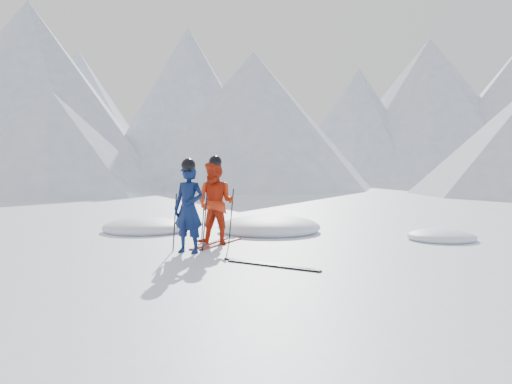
{
  "coord_description": "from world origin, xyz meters",
  "views": [
    {
      "loc": [
        -0.59,
        -9.76,
        1.64
      ],
      "look_at": [
        -1.52,
        0.5,
        1.1
      ],
      "focal_mm": 38.0,
      "sensor_mm": 36.0,
      "label": 1
    }
  ],
  "objects": [
    {
      "name": "skier_red",
      "position": [
        -2.4,
        1.05,
        0.85
      ],
      "size": [
        0.97,
        0.85,
        1.7
      ],
      "primitive_type": "imported",
      "rotation": [
        0.0,
        0.0,
        -0.29
      ],
      "color": "red",
      "rests_on": "ground"
    },
    {
      "name": "pole_blue_right",
      "position": [
        -2.46,
        0.22,
        0.54
      ],
      "size": [
        0.11,
        0.07,
        1.08
      ],
      "primitive_type": "cylinder",
      "rotation": [
        -0.04,
        0.08,
        0.0
      ],
      "color": "black",
      "rests_on": "ground"
    },
    {
      "name": "snow_lumps",
      "position": [
        -1.76,
        2.79,
        0.0
      ],
      "size": [
        9.32,
        6.08,
        0.54
      ],
      "color": "white",
      "rests_on": "ground"
    },
    {
      "name": "pole_red_left",
      "position": [
        -2.7,
        1.3,
        0.57
      ],
      "size": [
        0.11,
        0.09,
        1.13
      ],
      "primitive_type": "cylinder",
      "rotation": [
        0.06,
        0.08,
        0.0
      ],
      "color": "black",
      "rests_on": "ground"
    },
    {
      "name": "ski_loose_b",
      "position": [
        -1.1,
        -1.22,
        0.01
      ],
      "size": [
        1.55,
        0.87,
        0.03
      ],
      "primitive_type": "cube",
      "rotation": [
        0.0,
        0.0,
        1.09
      ],
      "color": "black",
      "rests_on": "ground"
    },
    {
      "name": "pole_red_right",
      "position": [
        -2.1,
        1.2,
        0.57
      ],
      "size": [
        0.11,
        0.08,
        1.13
      ],
      "primitive_type": "cylinder",
      "rotation": [
        -0.05,
        0.08,
        0.0
      ],
      "color": "black",
      "rests_on": "ground"
    },
    {
      "name": "ski_worn_right",
      "position": [
        -2.28,
        1.05,
        0.01
      ],
      "size": [
        0.63,
        1.64,
        0.03
      ],
      "primitive_type": "cube",
      "rotation": [
        0.0,
        0.0,
        -0.33
      ],
      "color": "black",
      "rests_on": "ground"
    },
    {
      "name": "ski_loose_a",
      "position": [
        -1.2,
        -1.07,
        0.01
      ],
      "size": [
        1.52,
        0.92,
        0.03
      ],
      "primitive_type": "cube",
      "rotation": [
        0.0,
        0.0,
        1.05
      ],
      "color": "black",
      "rests_on": "ground"
    },
    {
      "name": "ski_worn_left",
      "position": [
        -2.52,
        1.05,
        0.01
      ],
      "size": [
        0.52,
        1.67,
        0.03
      ],
      "primitive_type": "cube",
      "rotation": [
        0.0,
        0.0,
        -0.26
      ],
      "color": "black",
      "rests_on": "ground"
    },
    {
      "name": "mountain_range",
      "position": [
        5.71,
        35.31,
        6.72
      ],
      "size": [
        106.15,
        62.94,
        15.53
      ],
      "color": "#B2BCD1",
      "rests_on": "ground"
    },
    {
      "name": "skier_blue",
      "position": [
        -2.71,
        -0.03,
        0.81
      ],
      "size": [
        0.69,
        0.56,
        1.63
      ],
      "primitive_type": "imported",
      "rotation": [
        0.0,
        0.0,
        -0.34
      ],
      "color": "#0B1943",
      "rests_on": "ground"
    },
    {
      "name": "pole_blue_left",
      "position": [
        -3.01,
        0.12,
        0.54
      ],
      "size": [
        0.11,
        0.08,
        1.08
      ],
      "primitive_type": "cylinder",
      "rotation": [
        0.05,
        0.08,
        0.0
      ],
      "color": "black",
      "rests_on": "ground"
    },
    {
      "name": "ground",
      "position": [
        0.0,
        0.0,
        0.0
      ],
      "size": [
        160.0,
        160.0,
        0.0
      ],
      "primitive_type": "plane",
      "color": "white",
      "rests_on": "ground"
    }
  ]
}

